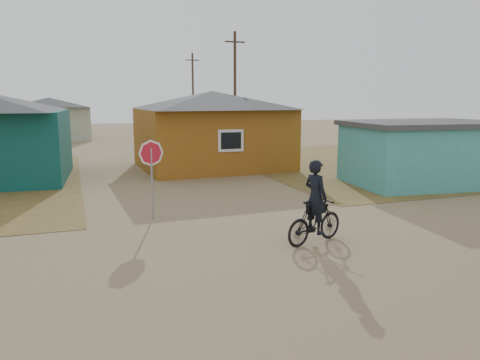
# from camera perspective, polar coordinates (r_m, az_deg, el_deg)

# --- Properties ---
(ground) EXTENTS (120.00, 120.00, 0.00)m
(ground) POSITION_cam_1_polar(r_m,az_deg,el_deg) (10.55, 5.03, -9.68)
(ground) COLOR olive
(grass_ne) EXTENTS (20.00, 18.00, 0.00)m
(grass_ne) POSITION_cam_1_polar(r_m,az_deg,el_deg) (28.77, 19.80, 2.31)
(grass_ne) COLOR brown
(grass_ne) RESTS_ON ground
(house_yellow) EXTENTS (7.72, 6.76, 3.90)m
(house_yellow) POSITION_cam_1_polar(r_m,az_deg,el_deg) (24.02, -3.44, 6.27)
(house_yellow) COLOR #8E5315
(house_yellow) RESTS_ON ground
(shed_turquoise) EXTENTS (6.71, 4.93, 2.60)m
(shed_turquoise) POSITION_cam_1_polar(r_m,az_deg,el_deg) (20.81, 21.69, 3.10)
(shed_turquoise) COLOR teal
(shed_turquoise) RESTS_ON ground
(house_pale_west) EXTENTS (7.04, 6.15, 3.60)m
(house_pale_west) POSITION_cam_1_polar(r_m,az_deg,el_deg) (43.09, -22.18, 6.99)
(house_pale_west) COLOR #A0A78F
(house_pale_west) RESTS_ON ground
(house_beige_east) EXTENTS (6.95, 6.05, 3.60)m
(house_beige_east) POSITION_cam_1_polar(r_m,az_deg,el_deg) (51.06, -3.51, 8.05)
(house_beige_east) COLOR gray
(house_beige_east) RESTS_ON ground
(utility_pole_near) EXTENTS (1.40, 0.20, 8.00)m
(utility_pole_near) POSITION_cam_1_polar(r_m,az_deg,el_deg) (32.81, -0.62, 11.00)
(utility_pole_near) COLOR #423127
(utility_pole_near) RESTS_ON ground
(utility_pole_far) EXTENTS (1.40, 0.20, 8.00)m
(utility_pole_far) POSITION_cam_1_polar(r_m,az_deg,el_deg) (48.45, -5.75, 10.61)
(utility_pole_far) COLOR #423127
(utility_pole_far) RESTS_ON ground
(stop_sign) EXTENTS (0.77, 0.14, 2.35)m
(stop_sign) POSITION_cam_1_polar(r_m,az_deg,el_deg) (13.84, -10.76, 2.30)
(stop_sign) COLOR gray
(stop_sign) RESTS_ON ground
(cyclist) EXTENTS (1.91, 1.09, 2.08)m
(cyclist) POSITION_cam_1_polar(r_m,az_deg,el_deg) (11.62, 9.14, -4.03)
(cyclist) COLOR black
(cyclist) RESTS_ON ground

